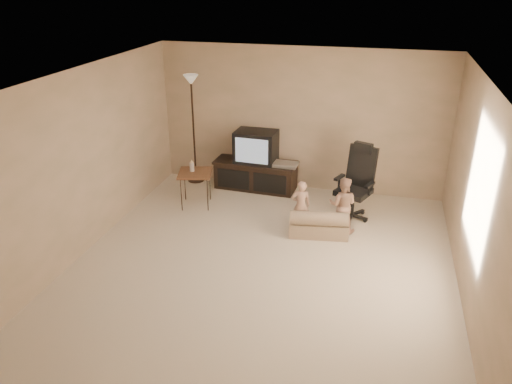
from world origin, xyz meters
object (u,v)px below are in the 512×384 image
tv_stand (256,165)px  toddler_right (343,205)px  office_chair (355,192)px  toddler_left (301,205)px  floor_lamp (192,105)px  side_table (195,173)px  child_sofa (319,224)px

tv_stand → toddler_right: size_ratio=1.75×
office_chair → toddler_left: office_chair is taller
floor_lamp → toddler_right: 3.28m
toddler_left → side_table: bearing=-29.3°
child_sofa → toddler_left: size_ratio=1.18×
side_table → toddler_left: 1.89m
child_sofa → toddler_left: (-0.30, 0.12, 0.22)m
floor_lamp → toddler_right: bearing=-24.6°
floor_lamp → child_sofa: bearing=-31.0°
toddler_left → toddler_right: toddler_right is taller
floor_lamp → toddler_left: 2.83m
child_sofa → floor_lamp: bearing=140.4°
side_table → office_chair: bearing=5.2°
side_table → tv_stand: bearing=49.7°
tv_stand → side_table: bearing=-127.4°
side_table → floor_lamp: floor_lamp is taller
child_sofa → toddler_right: bearing=25.8°
tv_stand → child_sofa: size_ratio=1.63×
child_sofa → toddler_right: 0.46m
tv_stand → toddler_left: size_ratio=1.92×
office_chair → floor_lamp: 3.25m
toddler_right → floor_lamp: bearing=-22.4°
child_sofa → toddler_right: toddler_right is taller
toddler_left → toddler_right: bearing=172.1°
office_chair → toddler_left: bearing=-118.1°
tv_stand → side_table: tv_stand is taller
tv_stand → toddler_right: bearing=-33.9°
tv_stand → child_sofa: bearing=-44.4°
side_table → child_sofa: size_ratio=0.86×
office_chair → floor_lamp: bearing=-172.3°
office_chair → toddler_left: (-0.76, -0.64, -0.04)m
floor_lamp → child_sofa: size_ratio=2.12×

